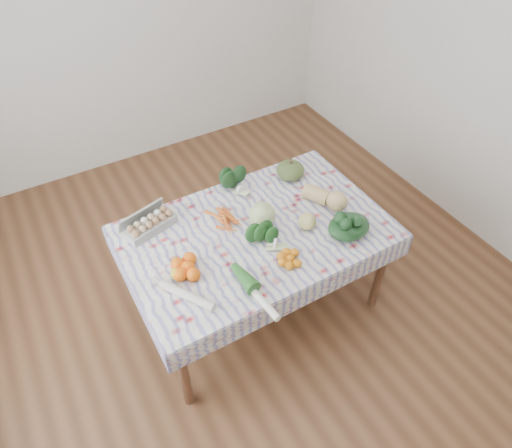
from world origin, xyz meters
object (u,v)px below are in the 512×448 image
Objects in this scene: kabocha_squash at (290,170)px; butternut_squash at (326,196)px; grapefruit at (307,221)px; egg_carton at (151,225)px; cabbage at (262,215)px; dining_table at (256,240)px.

butternut_squash is at bearing -82.54° from kabocha_squash.
kabocha_squash reaches higher than grapefruit.
egg_carton is 0.70m from cabbage.
kabocha_squash is at bearing -14.84° from egg_carton.
butternut_squash is at bearing -4.94° from cabbage.
egg_carton is at bearing 149.22° from dining_table.
dining_table is 0.18m from cabbage.
dining_table is at bearing -144.44° from kabocha_squash.
butternut_squash is (0.05, -0.36, 0.00)m from kabocha_squash.
cabbage reaches higher than butternut_squash.
egg_carton is (-0.57, 0.34, 0.13)m from dining_table.
butternut_squash reaches higher than dining_table.
kabocha_squash is at bearing 68.64° from butternut_squash.
dining_table is 4.86× the size of egg_carton.
grapefruit is at bearing 179.51° from butternut_squash.
dining_table is 9.58× the size of cabbage.
kabocha_squash is 0.66× the size of butternut_squash.
kabocha_squash is (1.05, 0.01, 0.02)m from egg_carton.
kabocha_squash is 0.36m from butternut_squash.
cabbage is at bearing -41.39° from egg_carton.
kabocha_squash is at bearing 36.88° from cabbage.
grapefruit is (0.29, -0.14, 0.14)m from dining_table.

